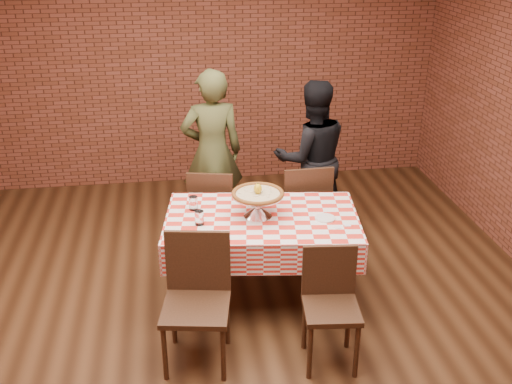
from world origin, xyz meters
TOP-DOWN VIEW (x-y plane):
  - ground at (0.00, 0.00)m, footprint 6.00×6.00m
  - back_wall at (0.00, 3.00)m, footprint 5.50×0.00m
  - table at (0.33, 0.38)m, footprint 1.61×1.09m
  - tablecloth at (0.33, 0.38)m, footprint 1.65×1.13m
  - pizza_stand at (0.30, 0.40)m, footprint 0.49×0.49m
  - pizza at (0.30, 0.40)m, footprint 0.50×0.50m
  - lemon at (0.30, 0.40)m, footprint 0.08×0.08m
  - water_glass_left at (-0.17, 0.32)m, footprint 0.08×0.08m
  - water_glass_right at (-0.20, 0.59)m, footprint 0.08×0.08m
  - side_plate at (0.82, 0.27)m, footprint 0.18×0.18m
  - sweetener_packet_a at (0.88, 0.11)m, footprint 0.05×0.04m
  - sweetener_packet_b at (0.96, 0.13)m, footprint 0.05×0.04m
  - condiment_caddy at (0.44, 0.66)m, footprint 0.10×0.08m
  - chair_near_left at (-0.24, -0.35)m, footprint 0.53×0.53m
  - chair_near_right at (0.68, -0.49)m, footprint 0.42×0.42m
  - chair_far_left at (0.00, 1.19)m, footprint 0.49×0.49m
  - chair_far_right at (0.82, 1.11)m, footprint 0.46×0.46m
  - diner_olive at (0.04, 1.69)m, footprint 0.63×0.44m
  - diner_black at (1.00, 1.54)m, footprint 0.78×0.62m

SIDE VIEW (x-z plane):
  - ground at x=0.00m, z-range 0.00..0.00m
  - table at x=0.33m, z-range 0.00..0.75m
  - chair_near_right at x=0.68m, z-range 0.00..0.86m
  - chair_far_left at x=0.00m, z-range 0.00..0.89m
  - chair_far_right at x=0.82m, z-range 0.00..0.92m
  - chair_near_left at x=-0.24m, z-range 0.00..0.94m
  - tablecloth at x=0.33m, z-range 0.50..0.76m
  - sweetener_packet_a at x=0.88m, z-range 0.76..0.76m
  - sweetener_packet_b at x=0.96m, z-range 0.76..0.76m
  - side_plate at x=0.82m, z-range 0.76..0.77m
  - diner_black at x=1.00m, z-range 0.00..1.55m
  - water_glass_left at x=-0.17m, z-range 0.76..0.87m
  - water_glass_right at x=-0.20m, z-range 0.76..0.87m
  - condiment_caddy at x=0.44m, z-range 0.76..0.89m
  - diner_olive at x=0.04m, z-range 0.00..1.65m
  - pizza_stand at x=0.30m, z-range 0.76..0.94m
  - pizza at x=0.30m, z-range 0.93..0.96m
  - lemon at x=0.30m, z-range 0.95..1.03m
  - back_wall at x=0.00m, z-range -1.30..4.20m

